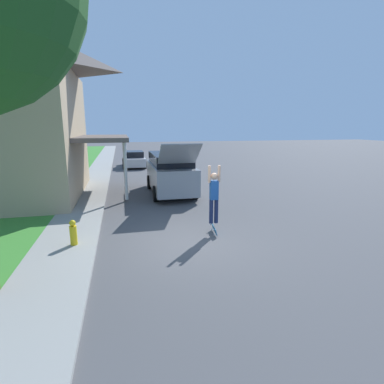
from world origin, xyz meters
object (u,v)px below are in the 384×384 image
car_down_street (134,159)px  skateboarder (214,194)px  suv_parked (170,172)px  fire_hydrant (73,233)px  skateboard (214,229)px

car_down_street → skateboarder: bearing=-84.2°
suv_parked → skateboarder: size_ratio=3.04×
fire_hydrant → car_down_street: bearing=81.9°
car_down_street → fire_hydrant: bearing=-98.1°
car_down_street → fire_hydrant: car_down_street is taller
suv_parked → fire_hydrant: 7.64m
skateboarder → fire_hydrant: skateboarder is taller
suv_parked → skateboarder: 6.39m
suv_parked → fire_hydrant: (-3.90, -6.53, -0.65)m
skateboard → suv_parked: bearing=93.7°
fire_hydrant → skateboarder: bearing=2.1°
suv_parked → skateboarder: suv_parked is taller
car_down_street → skateboard: bearing=-84.1°
car_down_street → skateboard: 17.57m
skateboard → fire_hydrant: 4.33m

